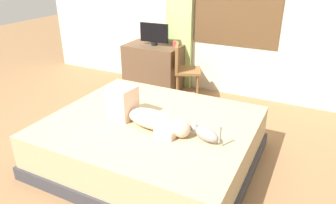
{
  "coord_description": "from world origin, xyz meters",
  "views": [
    {
      "loc": [
        1.59,
        -2.37,
        2.01
      ],
      "look_at": [
        0.23,
        0.32,
        0.64
      ],
      "focal_mm": 33.72,
      "sensor_mm": 36.0,
      "label": 1
    }
  ],
  "objects_px": {
    "bed": "(151,141)",
    "chair_by_desk": "(183,68)",
    "cup": "(175,44)",
    "person_lying": "(144,114)",
    "cat": "(205,133)",
    "desk": "(154,67)",
    "tv_monitor": "(154,34)"
  },
  "relations": [
    {
      "from": "bed",
      "to": "cup",
      "type": "relative_size",
      "value": 24.7
    },
    {
      "from": "bed",
      "to": "cup",
      "type": "xyz_separation_m",
      "value": [
        -0.65,
        1.95,
        0.54
      ]
    },
    {
      "from": "cat",
      "to": "desk",
      "type": "bearing_deg",
      "value": 129.74
    },
    {
      "from": "desk",
      "to": "chair_by_desk",
      "type": "relative_size",
      "value": 1.05
    },
    {
      "from": "tv_monitor",
      "to": "cup",
      "type": "distance_m",
      "value": 0.37
    },
    {
      "from": "cup",
      "to": "cat",
      "type": "bearing_deg",
      "value": -57.94
    },
    {
      "from": "person_lying",
      "to": "tv_monitor",
      "type": "distance_m",
      "value": 2.2
    },
    {
      "from": "desk",
      "to": "tv_monitor",
      "type": "distance_m",
      "value": 0.55
    },
    {
      "from": "bed",
      "to": "person_lying",
      "type": "distance_m",
      "value": 0.37
    },
    {
      "from": "person_lying",
      "to": "chair_by_desk",
      "type": "distance_m",
      "value": 1.8
    },
    {
      "from": "desk",
      "to": "cup",
      "type": "height_order",
      "value": "cup"
    },
    {
      "from": "cat",
      "to": "cup",
      "type": "distance_m",
      "value": 2.43
    },
    {
      "from": "bed",
      "to": "cup",
      "type": "bearing_deg",
      "value": 108.52
    },
    {
      "from": "bed",
      "to": "cat",
      "type": "relative_size",
      "value": 6.18
    },
    {
      "from": "chair_by_desk",
      "to": "desk",
      "type": "bearing_deg",
      "value": 163.0
    },
    {
      "from": "bed",
      "to": "tv_monitor",
      "type": "xyz_separation_m",
      "value": [
        -0.98,
        1.86,
        0.68
      ]
    },
    {
      "from": "bed",
      "to": "desk",
      "type": "bearing_deg",
      "value": 118.3
    },
    {
      "from": "person_lying",
      "to": "chair_by_desk",
      "type": "height_order",
      "value": "chair_by_desk"
    },
    {
      "from": "person_lying",
      "to": "cup",
      "type": "xyz_separation_m",
      "value": [
        -0.63,
        2.04,
        0.18
      ]
    },
    {
      "from": "person_lying",
      "to": "cat",
      "type": "height_order",
      "value": "person_lying"
    },
    {
      "from": "bed",
      "to": "chair_by_desk",
      "type": "height_order",
      "value": "chair_by_desk"
    },
    {
      "from": "bed",
      "to": "tv_monitor",
      "type": "distance_m",
      "value": 2.21
    },
    {
      "from": "chair_by_desk",
      "to": "person_lying",
      "type": "bearing_deg",
      "value": -78.36
    },
    {
      "from": "bed",
      "to": "chair_by_desk",
      "type": "xyz_separation_m",
      "value": [
        -0.38,
        1.67,
        0.27
      ]
    },
    {
      "from": "tv_monitor",
      "to": "cat",
      "type": "bearing_deg",
      "value": -50.59
    },
    {
      "from": "bed",
      "to": "desk",
      "type": "distance_m",
      "value": 2.12
    },
    {
      "from": "bed",
      "to": "cup",
      "type": "distance_m",
      "value": 2.12
    },
    {
      "from": "person_lying",
      "to": "desk",
      "type": "relative_size",
      "value": 1.05
    },
    {
      "from": "cat",
      "to": "tv_monitor",
      "type": "xyz_separation_m",
      "value": [
        -1.62,
        1.97,
        0.37
      ]
    },
    {
      "from": "tv_monitor",
      "to": "desk",
      "type": "bearing_deg",
      "value": 180.0
    },
    {
      "from": "cat",
      "to": "desk",
      "type": "height_order",
      "value": "desk"
    },
    {
      "from": "person_lying",
      "to": "chair_by_desk",
      "type": "relative_size",
      "value": 1.1
    }
  ]
}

